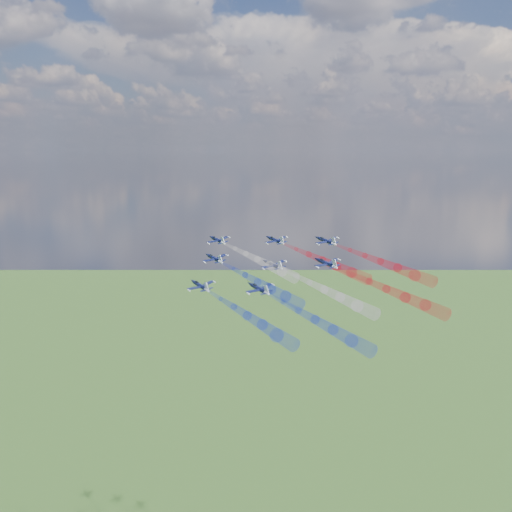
% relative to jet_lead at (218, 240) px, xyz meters
% --- Properties ---
extents(jet_lead, '(13.21, 12.99, 5.46)m').
position_rel_jet_lead_xyz_m(jet_lead, '(0.00, 0.00, 0.00)').
color(jet_lead, black).
extents(trail_lead, '(32.51, 24.45, 8.74)m').
position_rel_jet_lead_xyz_m(trail_lead, '(18.98, -13.04, -2.97)').
color(trail_lead, white).
extents(jet_inner_left, '(13.21, 12.99, 5.46)m').
position_rel_jet_lead_xyz_m(jet_inner_left, '(6.51, -16.40, -2.93)').
color(jet_inner_left, black).
extents(trail_inner_left, '(32.51, 24.45, 8.74)m').
position_rel_jet_lead_xyz_m(trail_inner_left, '(25.49, -29.44, -5.90)').
color(trail_inner_left, '#1931D4').
extents(jet_inner_right, '(13.21, 12.99, 5.46)m').
position_rel_jet_lead_xyz_m(jet_inner_right, '(19.60, 1.77, 0.76)').
color(jet_inner_right, black).
extents(trail_inner_right, '(32.51, 24.45, 8.74)m').
position_rel_jet_lead_xyz_m(trail_inner_right, '(38.59, -11.27, -2.21)').
color(trail_inner_right, red).
extents(jet_outer_left, '(13.21, 12.99, 5.46)m').
position_rel_jet_lead_xyz_m(jet_outer_left, '(10.69, -34.43, -7.14)').
color(jet_outer_left, black).
extents(trail_outer_left, '(32.51, 24.45, 8.74)m').
position_rel_jet_lead_xyz_m(trail_outer_left, '(29.68, -47.48, -10.12)').
color(trail_outer_left, '#1931D4').
extents(jet_center_third, '(13.21, 12.99, 5.46)m').
position_rel_jet_lead_xyz_m(jet_center_third, '(24.95, -15.72, -3.69)').
color(jet_center_third, black).
extents(trail_center_third, '(32.51, 24.45, 8.74)m').
position_rel_jet_lead_xyz_m(trail_center_third, '(43.93, -28.76, -6.66)').
color(trail_center_third, white).
extents(jet_outer_right, '(13.21, 12.99, 5.46)m').
position_rel_jet_lead_xyz_m(jet_outer_right, '(36.45, 0.72, 1.63)').
color(jet_outer_right, black).
extents(trail_outer_right, '(32.51, 24.45, 8.74)m').
position_rel_jet_lead_xyz_m(trail_outer_right, '(55.44, -12.32, -1.34)').
color(trail_outer_right, red).
extents(jet_rear_left, '(13.21, 12.99, 5.46)m').
position_rel_jet_lead_xyz_m(jet_rear_left, '(27.39, -33.55, -6.73)').
color(jet_rear_left, black).
extents(trail_rear_left, '(32.51, 24.45, 8.74)m').
position_rel_jet_lead_xyz_m(trail_rear_left, '(46.38, -46.59, -9.70)').
color(trail_rear_left, '#1931D4').
extents(jet_rear_right, '(13.21, 12.99, 5.46)m').
position_rel_jet_lead_xyz_m(jet_rear_right, '(40.89, -15.74, -2.14)').
color(jet_rear_right, black).
extents(trail_rear_right, '(32.51, 24.45, 8.74)m').
position_rel_jet_lead_xyz_m(trail_rear_right, '(59.87, -28.78, -5.11)').
color(trail_rear_right, red).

